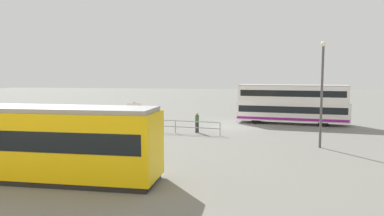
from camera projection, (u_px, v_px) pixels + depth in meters
name	position (u px, v px, depth m)	size (l,w,h in m)	color
ground_plane	(231.00, 127.00, 32.80)	(160.00, 160.00, 0.00)	slate
double_decker_bus	(291.00, 104.00, 34.78)	(10.83, 3.92, 3.84)	white
tram_yellow	(8.00, 141.00, 16.78)	(14.63, 2.74, 3.44)	#E5B70C
pedestrian_near_railing	(197.00, 121.00, 29.63)	(0.45, 0.45, 1.71)	black
pedestrian_railing	(175.00, 124.00, 29.37)	(7.60, 1.16, 1.08)	gray
info_sign	(134.00, 111.00, 29.86)	(1.15, 0.35, 2.56)	slate
street_lamp	(322.00, 86.00, 23.33)	(0.36, 0.36, 7.06)	#4C4C51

